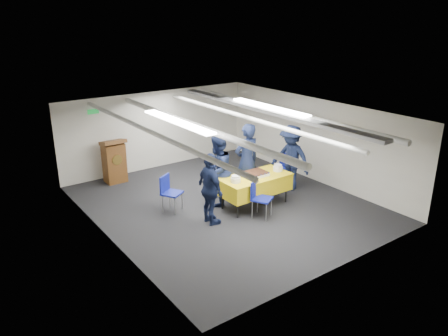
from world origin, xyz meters
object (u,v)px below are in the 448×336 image
at_px(chair_left, 169,189).
at_px(podium, 114,161).
at_px(sheet_cake, 255,174).
at_px(serving_table, 255,184).
at_px(sailor_a, 247,161).
at_px(sailor_b, 218,171).
at_px(sailor_d, 291,158).
at_px(chair_right, 285,166).
at_px(sailor_c, 211,189).
at_px(chair_near, 259,195).

bearing_deg(chair_left, podium, 96.76).
bearing_deg(sheet_cake, serving_table, -128.12).
bearing_deg(sheet_cake, sailor_a, 74.64).
bearing_deg(podium, sheet_cake, -58.61).
height_order(sailor_b, sailor_d, sailor_b).
xyz_separation_m(sailor_b, sailor_d, (2.12, -0.32, -0.01)).
height_order(chair_left, sailor_a, sailor_a).
xyz_separation_m(chair_left, sailor_a, (1.97, -0.47, 0.44)).
distance_m(chair_right, sailor_c, 3.07).
bearing_deg(sheet_cake, sailor_c, -172.94).
xyz_separation_m(podium, chair_near, (1.80, -4.02, -0.08)).
xyz_separation_m(chair_near, sailor_c, (-1.09, 0.35, 0.29)).
relative_size(chair_left, sailor_c, 0.53).
xyz_separation_m(sheet_cake, sailor_d, (1.42, 0.26, 0.05)).
xyz_separation_m(serving_table, podium, (-2.12, 3.51, 0.05)).
bearing_deg(chair_near, sailor_b, 108.69).
xyz_separation_m(serving_table, sheet_cake, (0.01, 0.02, 0.26)).
bearing_deg(sailor_d, sailor_c, -93.62).
bearing_deg(sailor_d, chair_right, 146.90).
bearing_deg(serving_table, chair_right, 21.44).
bearing_deg(sheet_cake, chair_left, 152.17).
distance_m(sheet_cake, sailor_d, 1.44).
height_order(chair_near, sailor_c, sailor_c).
height_order(chair_near, chair_left, same).
bearing_deg(sailor_b, chair_left, -43.68).
distance_m(serving_table, sailor_d, 1.49).
bearing_deg(sailor_b, sheet_cake, 116.01).
relative_size(sheet_cake, chair_right, 0.65).
bearing_deg(chair_right, sailor_c, -165.38).
relative_size(sheet_cake, sailor_b, 0.32).
relative_size(serving_table, sheet_cake, 3.07).
height_order(serving_table, sheet_cake, sheet_cake).
relative_size(sailor_c, sailor_d, 0.94).
height_order(sheet_cake, sailor_a, sailor_a).
height_order(sailor_a, sailor_b, sailor_a).
distance_m(podium, sailor_d, 4.81).
xyz_separation_m(sailor_b, sailor_c, (-0.71, -0.75, -0.06)).
xyz_separation_m(chair_near, chair_left, (-1.50, 1.49, 0.00)).
height_order(podium, sailor_b, sailor_b).
relative_size(chair_near, chair_left, 1.00).
xyz_separation_m(chair_left, sailor_c, (0.42, -1.14, 0.29)).
relative_size(sheet_cake, chair_near, 0.65).
xyz_separation_m(chair_near, sailor_a, (0.46, 1.03, 0.44)).
bearing_deg(chair_right, sailor_d, -110.77).
relative_size(podium, sailor_c, 0.77).
relative_size(podium, chair_near, 1.44).
xyz_separation_m(sheet_cake, chair_left, (-1.83, 0.97, -0.29)).
bearing_deg(sailor_a, chair_right, -174.52).
bearing_deg(chair_near, chair_left, 135.19).
height_order(serving_table, sailor_b, sailor_b).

